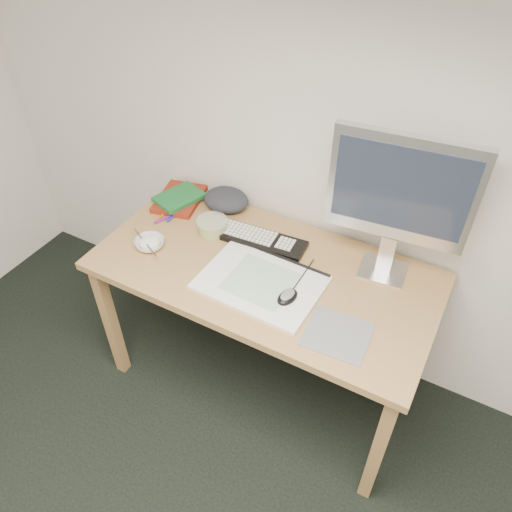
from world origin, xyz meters
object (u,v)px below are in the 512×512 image
at_px(desk, 264,282).
at_px(keyboard, 260,240).
at_px(sketchpad, 261,282).
at_px(rice_bowl, 150,244).
at_px(monitor, 400,193).

bearing_deg(desk, keyboard, 123.71).
distance_m(desk, sketchpad, 0.13).
xyz_separation_m(desk, rice_bowl, (-0.49, -0.12, 0.10)).
bearing_deg(desk, sketchpad, -70.79).
distance_m(desk, keyboard, 0.19).
relative_size(desk, rice_bowl, 11.21).
relative_size(sketchpad, rice_bowl, 3.76).
xyz_separation_m(keyboard, monitor, (0.52, 0.08, 0.37)).
height_order(desk, monitor, monitor).
distance_m(sketchpad, monitor, 0.62).
relative_size(keyboard, monitor, 0.66).
height_order(sketchpad, monitor, monitor).
height_order(desk, sketchpad, sketchpad).
xyz_separation_m(desk, sketchpad, (0.03, -0.09, 0.09)).
relative_size(desk, monitor, 2.31).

